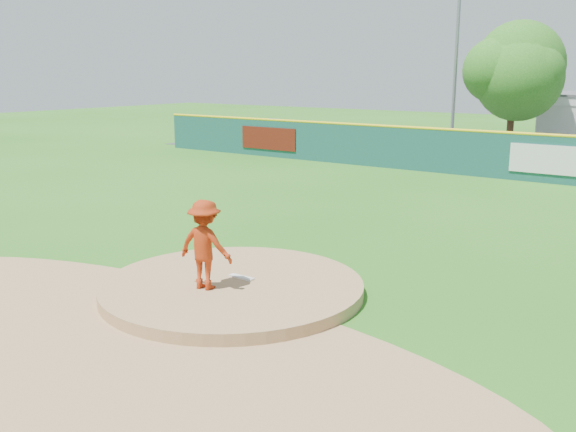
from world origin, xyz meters
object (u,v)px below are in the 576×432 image
Objects in this scene: deciduous_tree at (514,71)px; playground_slide at (269,132)px; pitcher at (205,245)px; van at (564,159)px; light_pole_left at (457,45)px.

playground_slide is at bearing -170.77° from deciduous_tree.
deciduous_tree reaches higher than pitcher.
pitcher is 0.25× the size of deciduous_tree.
pitcher is 25.89m from deciduous_tree.
van is (1.81, 21.97, -0.51)m from pitcher.
playground_slide is 12.40m from light_pole_left.
pitcher is at bearing -78.10° from light_pole_left.
van is 0.42× the size of light_pole_left.
playground_slide is 0.40× the size of deciduous_tree.
pitcher is 0.17× the size of light_pole_left.
playground_slide is at bearing -157.31° from light_pole_left.
deciduous_tree is at bearing 9.23° from playground_slide.
van is 18.04m from playground_slide.
pitcher is at bearing -85.94° from deciduous_tree.
light_pole_left reaches higher than van.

